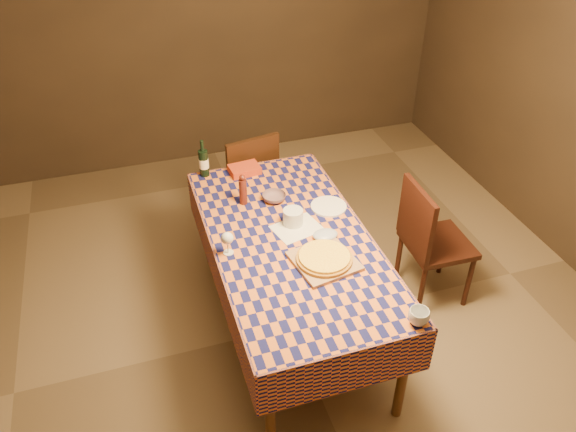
{
  "coord_description": "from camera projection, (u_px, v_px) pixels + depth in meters",
  "views": [
    {
      "loc": [
        -0.82,
        -2.51,
        2.86
      ],
      "look_at": [
        0.0,
        0.05,
        0.9
      ],
      "focal_mm": 35.0,
      "sensor_mm": 36.0,
      "label": 1
    }
  ],
  "objects": [
    {
      "name": "deli_tub",
      "position": [
        293.0,
        217.0,
        3.45
      ],
      "size": [
        0.15,
        0.15,
        0.1
      ],
      "primitive_type": "cylinder",
      "rotation": [
        0.0,
        0.0,
        -0.29
      ],
      "color": "silver",
      "rests_on": "dining_table"
    },
    {
      "name": "bowl",
      "position": [
        274.0,
        197.0,
        3.68
      ],
      "size": [
        0.19,
        0.19,
        0.05
      ],
      "primitive_type": "imported",
      "rotation": [
        0.0,
        0.0,
        0.24
      ],
      "color": "#684D57",
      "rests_on": "dining_table"
    },
    {
      "name": "cutting_board",
      "position": [
        324.0,
        261.0,
        3.18
      ],
      "size": [
        0.38,
        0.38,
        0.02
      ],
      "primitive_type": "cube",
      "rotation": [
        0.0,
        0.0,
        0.17
      ],
      "color": "#9E734A",
      "rests_on": "dining_table"
    },
    {
      "name": "flour_patch",
      "position": [
        297.0,
        228.0,
        3.44
      ],
      "size": [
        0.33,
        0.28,
        0.0
      ],
      "primitive_type": "cube",
      "rotation": [
        0.0,
        0.0,
        0.24
      ],
      "color": "silver",
      "rests_on": "dining_table"
    },
    {
      "name": "pepper_mill",
      "position": [
        243.0,
        190.0,
        3.61
      ],
      "size": [
        0.06,
        0.06,
        0.22
      ],
      "color": "#491811",
      "rests_on": "dining_table"
    },
    {
      "name": "dining_table",
      "position": [
        291.0,
        248.0,
        3.41
      ],
      "size": [
        0.94,
        1.84,
        0.77
      ],
      "color": "brown",
      "rests_on": "ground"
    },
    {
      "name": "tumbler",
      "position": [
        419.0,
        317.0,
        2.79
      ],
      "size": [
        0.14,
        0.14,
        0.08
      ],
      "primitive_type": "imported",
      "rotation": [
        0.0,
        0.0,
        -0.36
      ],
      "color": "silver",
      "rests_on": "dining_table"
    },
    {
      "name": "white_plate",
      "position": [
        329.0,
        206.0,
        3.62
      ],
      "size": [
        0.28,
        0.28,
        0.01
      ],
      "primitive_type": "cylinder",
      "rotation": [
        0.0,
        0.0,
        -0.22
      ],
      "color": "white",
      "rests_on": "dining_table"
    },
    {
      "name": "room",
      "position": [
        291.0,
        154.0,
        3.03
      ],
      "size": [
        5.0,
        5.1,
        2.7
      ],
      "color": "brown",
      "rests_on": "ground"
    },
    {
      "name": "chair_far",
      "position": [
        248.0,
        179.0,
        4.36
      ],
      "size": [
        0.49,
        0.5,
        0.93
      ],
      "color": "black",
      "rests_on": "ground"
    },
    {
      "name": "flour_bag",
      "position": [
        325.0,
        235.0,
        3.36
      ],
      "size": [
        0.19,
        0.17,
        0.05
      ],
      "primitive_type": "ellipsoid",
      "rotation": [
        0.0,
        0.0,
        0.41
      ],
      "color": "#99A7C4",
      "rests_on": "dining_table"
    },
    {
      "name": "pizza",
      "position": [
        324.0,
        258.0,
        3.17
      ],
      "size": [
        0.41,
        0.41,
        0.03
      ],
      "color": "#A0681A",
      "rests_on": "cutting_board"
    },
    {
      "name": "wine_glass",
      "position": [
        227.0,
        239.0,
        3.2
      ],
      "size": [
        0.08,
        0.08,
        0.14
      ],
      "color": "silver",
      "rests_on": "dining_table"
    },
    {
      "name": "chair_right",
      "position": [
        428.0,
        238.0,
        3.77
      ],
      "size": [
        0.44,
        0.43,
        0.93
      ],
      "color": "black",
      "rests_on": "ground"
    },
    {
      "name": "wine_bottle",
      "position": [
        204.0,
        162.0,
        3.89
      ],
      "size": [
        0.08,
        0.08,
        0.27
      ],
      "color": "black",
      "rests_on": "dining_table"
    },
    {
      "name": "takeout_container",
      "position": [
        244.0,
        169.0,
        3.96
      ],
      "size": [
        0.22,
        0.17,
        0.05
      ],
      "primitive_type": "cube",
      "rotation": [
        0.0,
        0.0,
        0.1
      ],
      "color": "#AF3417",
      "rests_on": "dining_table"
    }
  ]
}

